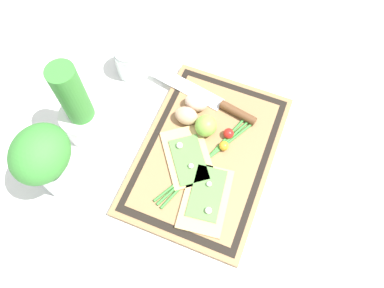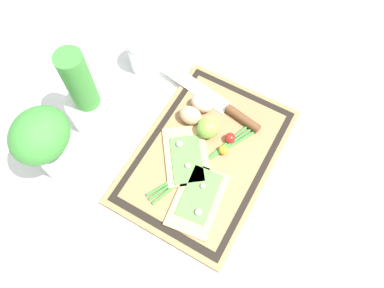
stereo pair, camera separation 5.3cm
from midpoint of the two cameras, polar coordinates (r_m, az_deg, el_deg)
name	(u,v)px [view 1 (the left image)]	position (r m, az deg, el deg)	size (l,w,h in m)	color
ground_plane	(207,156)	(0.94, 0.64, -1.89)	(6.00, 6.00, 0.00)	silver
cutting_board	(207,154)	(0.93, 0.64, -1.64)	(0.46, 0.32, 0.02)	#997047
pizza_slice_near	(206,198)	(0.87, 0.40, -8.27)	(0.18, 0.12, 0.02)	tan
pizza_slice_far	(188,157)	(0.91, -2.32, -2.06)	(0.19, 0.18, 0.02)	tan
knife	(219,103)	(0.98, 2.66, 6.10)	(0.09, 0.32, 0.02)	silver
egg_brown	(186,116)	(0.94, -2.46, 4.24)	(0.04, 0.06, 0.04)	tan
egg_pink	(196,102)	(0.96, -0.95, 6.26)	(0.04, 0.06, 0.04)	beige
lime	(206,126)	(0.92, 0.48, 2.69)	(0.05, 0.05, 0.05)	#7FB742
cherry_tomato_red	(229,133)	(0.93, 3.98, 1.51)	(0.03, 0.03, 0.03)	red
cherry_tomato_yellow	(224,146)	(0.92, 3.24, -0.39)	(0.02, 0.02, 0.02)	gold
scallion_bunch	(206,160)	(0.91, 0.45, -2.59)	(0.30, 0.16, 0.01)	#388433
herb_pot	(81,112)	(0.94, -18.13, 4.60)	(0.12, 0.12, 0.25)	white
sauce_jar	(131,62)	(1.06, -10.68, 12.14)	(0.08, 0.08, 0.09)	silver
herb_glass	(46,160)	(0.86, -23.04, -2.40)	(0.14, 0.12, 0.22)	silver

